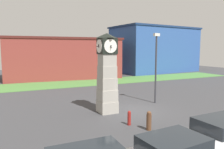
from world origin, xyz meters
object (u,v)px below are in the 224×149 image
at_px(bollard_mid_row, 129,118).
at_px(clock_tower, 107,74).
at_px(bollard_near_tower, 149,120).
at_px(street_lamp_near_road, 156,63).

bearing_deg(bollard_mid_row, clock_tower, 91.77).
bearing_deg(bollard_near_tower, street_lamp_near_road, 50.42).
xyz_separation_m(bollard_mid_row, street_lamp_near_road, (4.69, 3.78, 2.94)).
height_order(clock_tower, bollard_near_tower, clock_tower).
bearing_deg(clock_tower, street_lamp_near_road, 9.12).
bearing_deg(bollard_near_tower, clock_tower, 99.26).
xyz_separation_m(clock_tower, bollard_mid_row, (0.09, -3.01, -2.29)).
relative_size(bollard_mid_row, street_lamp_near_road, 0.15).
relative_size(bollard_near_tower, street_lamp_near_road, 0.19).
relative_size(clock_tower, bollard_mid_row, 6.40).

